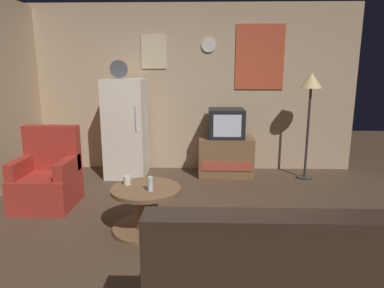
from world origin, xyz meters
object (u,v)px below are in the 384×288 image
at_px(coffee_table, 147,209).
at_px(mug_ceramic_white, 127,180).
at_px(fridge, 126,128).
at_px(standing_lamp, 311,89).
at_px(crt_tv, 226,123).
at_px(armchair, 48,178).
at_px(wine_glass, 150,184).
at_px(tv_stand, 226,156).

xyz_separation_m(coffee_table, mug_ceramic_white, (-0.21, 0.10, 0.28)).
distance_m(fridge, standing_lamp, 2.82).
height_order(crt_tv, armchair, crt_tv).
xyz_separation_m(crt_tv, wine_glass, (-0.88, -2.06, -0.28)).
bearing_deg(crt_tv, mug_ceramic_white, -121.88).
height_order(wine_glass, mug_ceramic_white, wine_glass).
distance_m(tv_stand, armchair, 2.61).
relative_size(fridge, coffee_table, 2.46).
height_order(fridge, wine_glass, fridge).
distance_m(standing_lamp, armchair, 3.80).
bearing_deg(standing_lamp, fridge, 178.76).
relative_size(fridge, mug_ceramic_white, 19.67).
bearing_deg(fridge, crt_tv, 2.73).
height_order(standing_lamp, coffee_table, standing_lamp).
bearing_deg(tv_stand, armchair, -150.24).
relative_size(mug_ceramic_white, armchair, 0.09).
distance_m(crt_tv, mug_ceramic_white, 2.21).
xyz_separation_m(fridge, coffee_table, (0.60, -1.88, -0.52)).
bearing_deg(standing_lamp, mug_ceramic_white, -143.93).
bearing_deg(crt_tv, armchair, -150.24).
xyz_separation_m(fridge, crt_tv, (1.54, 0.07, 0.07)).
xyz_separation_m(standing_lamp, coffee_table, (-2.15, -1.82, -1.12)).
xyz_separation_m(crt_tv, mug_ceramic_white, (-1.16, -1.86, -0.31)).
bearing_deg(wine_glass, coffee_table, 120.56).
relative_size(fridge, tv_stand, 2.11).
bearing_deg(tv_stand, coffee_table, -115.76).
height_order(coffee_table, armchair, armchair).
xyz_separation_m(fridge, mug_ceramic_white, (0.39, -1.78, -0.24)).
bearing_deg(mug_ceramic_white, crt_tv, 58.12).
bearing_deg(fridge, tv_stand, 2.76).
distance_m(tv_stand, coffee_table, 2.17).
xyz_separation_m(tv_stand, mug_ceramic_white, (-1.16, -1.86, 0.21)).
relative_size(standing_lamp, wine_glass, 10.60).
bearing_deg(crt_tv, fridge, -177.27).
bearing_deg(tv_stand, fridge, -177.24).
xyz_separation_m(standing_lamp, armchair, (-3.47, -1.16, -1.02)).
height_order(tv_stand, coffee_table, tv_stand).
distance_m(standing_lamp, wine_glass, 2.96).
bearing_deg(tv_stand, wine_glass, -113.24).
height_order(coffee_table, mug_ceramic_white, mug_ceramic_white).
bearing_deg(coffee_table, mug_ceramic_white, 155.80).
bearing_deg(fridge, standing_lamp, -1.24).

